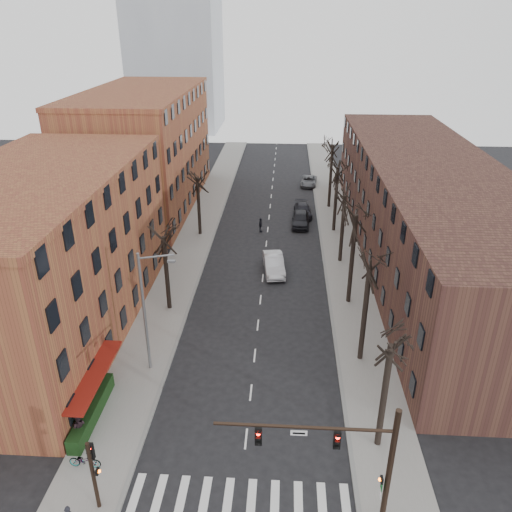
% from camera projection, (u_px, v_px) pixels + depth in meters
% --- Properties ---
extents(ground, '(160.00, 160.00, 0.00)m').
position_uv_depth(ground, '(240.00, 498.00, 25.61)').
color(ground, black).
rests_on(ground, ground).
extents(sidewalk_left, '(4.00, 90.00, 0.15)m').
position_uv_depth(sidewalk_left, '(198.00, 231.00, 57.52)').
color(sidewalk_left, gray).
rests_on(sidewalk_left, ground).
extents(sidewalk_right, '(4.00, 90.00, 0.15)m').
position_uv_depth(sidewalk_right, '(338.00, 234.00, 56.63)').
color(sidewalk_right, gray).
rests_on(sidewalk_right, ground).
extents(building_left_near, '(12.00, 26.00, 12.00)m').
position_uv_depth(building_left_near, '(45.00, 258.00, 37.40)').
color(building_left_near, brown).
rests_on(building_left_near, ground).
extents(building_left_far, '(12.00, 28.00, 14.00)m').
position_uv_depth(building_left_far, '(145.00, 151.00, 63.06)').
color(building_left_far, brown).
rests_on(building_left_far, ground).
extents(building_right, '(12.00, 50.00, 10.00)m').
position_uv_depth(building_right, '(426.00, 210.00, 49.56)').
color(building_right, '#4B2D23').
rests_on(building_right, ground).
extents(awning_left, '(1.20, 7.00, 0.15)m').
position_uv_depth(awning_left, '(101.00, 408.00, 31.52)').
color(awning_left, maroon).
rests_on(awning_left, ground).
extents(hedge, '(0.80, 6.00, 1.00)m').
position_uv_depth(hedge, '(92.00, 411.00, 30.35)').
color(hedge, '#173312').
rests_on(hedge, sidewalk_left).
extents(tree_right_a, '(5.20, 5.20, 10.00)m').
position_uv_depth(tree_right_a, '(377.00, 445.00, 28.79)').
color(tree_right_a, black).
rests_on(tree_right_a, ground).
extents(tree_right_b, '(5.20, 5.20, 10.80)m').
position_uv_depth(tree_right_b, '(360.00, 359.00, 35.99)').
color(tree_right_b, black).
rests_on(tree_right_b, ground).
extents(tree_right_c, '(5.20, 5.20, 11.60)m').
position_uv_depth(tree_right_c, '(348.00, 302.00, 43.19)').
color(tree_right_c, black).
rests_on(tree_right_c, ground).
extents(tree_right_d, '(5.20, 5.20, 10.00)m').
position_uv_depth(tree_right_d, '(340.00, 262.00, 50.39)').
color(tree_right_d, black).
rests_on(tree_right_d, ground).
extents(tree_right_e, '(5.20, 5.20, 10.80)m').
position_uv_depth(tree_right_e, '(333.00, 231.00, 57.59)').
color(tree_right_e, black).
rests_on(tree_right_e, ground).
extents(tree_right_f, '(5.20, 5.20, 11.60)m').
position_uv_depth(tree_right_f, '(329.00, 207.00, 64.79)').
color(tree_right_f, black).
rests_on(tree_right_f, ground).
extents(tree_left_a, '(5.20, 5.20, 9.50)m').
position_uv_depth(tree_left_a, '(170.00, 309.00, 42.23)').
color(tree_left_a, black).
rests_on(tree_left_a, ground).
extents(tree_left_b, '(5.20, 5.20, 9.50)m').
position_uv_depth(tree_left_b, '(200.00, 235.00, 56.63)').
color(tree_left_b, black).
rests_on(tree_left_b, ground).
extents(signal_mast_arm, '(8.14, 0.30, 7.20)m').
position_uv_depth(signal_mast_arm, '(357.00, 456.00, 22.50)').
color(signal_mast_arm, black).
rests_on(signal_mast_arm, ground).
extents(signal_pole_left, '(0.47, 0.44, 4.40)m').
position_uv_depth(signal_pole_left, '(93.00, 470.00, 24.01)').
color(signal_pole_left, black).
rests_on(signal_pole_left, ground).
extents(streetlight, '(2.45, 0.22, 9.03)m').
position_uv_depth(streetlight, '(146.00, 308.00, 32.83)').
color(streetlight, slate).
rests_on(streetlight, ground).
extents(silver_sedan, '(2.43, 5.32, 1.69)m').
position_uv_depth(silver_sedan, '(274.00, 264.00, 47.99)').
color(silver_sedan, silver).
rests_on(silver_sedan, ground).
extents(parked_car_near, '(2.21, 5.06, 1.70)m').
position_uv_depth(parked_car_near, '(301.00, 219.00, 58.79)').
color(parked_car_near, black).
rests_on(parked_car_near, ground).
extents(parked_car_mid, '(2.36, 4.92, 1.38)m').
position_uv_depth(parked_car_mid, '(303.00, 210.00, 61.87)').
color(parked_car_mid, black).
rests_on(parked_car_mid, ground).
extents(parked_car_far, '(2.63, 4.92, 1.32)m').
position_uv_depth(parked_car_far, '(309.00, 181.00, 73.00)').
color(parked_car_far, slate).
rests_on(parked_car_far, ground).
extents(pedestrian_b, '(0.99, 0.84, 1.78)m').
position_uv_depth(pedestrian_b, '(79.00, 427.00, 28.68)').
color(pedestrian_b, black).
rests_on(pedestrian_b, sidewalk_left).
extents(pedestrian_crossing, '(0.50, 1.01, 1.66)m').
position_uv_depth(pedestrian_crossing, '(260.00, 225.00, 57.04)').
color(pedestrian_crossing, black).
rests_on(pedestrian_crossing, ground).
extents(bicycle, '(1.79, 0.67, 0.93)m').
position_uv_depth(bicycle, '(85.00, 460.00, 27.02)').
color(bicycle, gray).
rests_on(bicycle, sidewalk_left).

